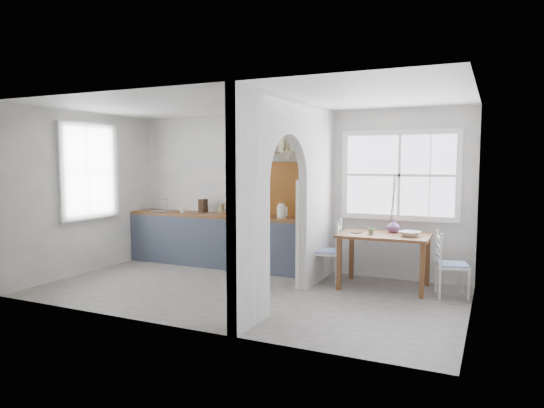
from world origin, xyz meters
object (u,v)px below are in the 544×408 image
at_px(dining_table, 384,261).
at_px(chair_left, 326,251).
at_px(vase, 393,226).
at_px(kettle, 282,211).
at_px(chair_right, 452,264).

distance_m(dining_table, chair_left, 0.87).
height_order(dining_table, vase, vase).
bearing_deg(dining_table, kettle, 170.69).
relative_size(dining_table, vase, 6.43).
height_order(kettle, vase, kettle).
bearing_deg(dining_table, vase, 65.78).
xyz_separation_m(kettle, vase, (1.79, -0.03, -0.14)).
distance_m(chair_right, vase, 0.98).
height_order(dining_table, chair_left, chair_left).
xyz_separation_m(dining_table, chair_left, (-0.87, -0.03, 0.08)).
xyz_separation_m(dining_table, kettle, (-1.70, 0.23, 0.63)).
relative_size(chair_right, vase, 4.51).
bearing_deg(dining_table, chair_right, -5.07).
relative_size(chair_left, vase, 4.88).
bearing_deg(kettle, chair_right, -30.50).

